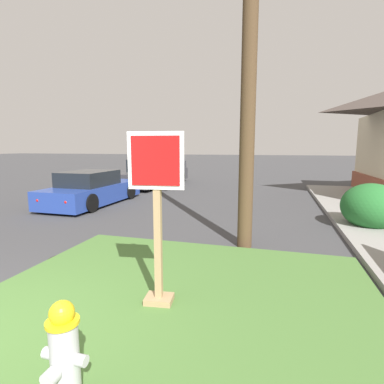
{
  "coord_description": "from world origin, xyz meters",
  "views": [
    {
      "loc": [
        3.19,
        -1.96,
        2.12
      ],
      "look_at": [
        1.53,
        3.93,
        1.2
      ],
      "focal_mm": 27.92,
      "sensor_mm": 36.0,
      "label": 1
    }
  ],
  "objects_px": {
    "parked_sedan_blue": "(92,190)",
    "pickup_truck_charcoal": "(154,175)",
    "utility_pole": "(250,15)",
    "manhole_cover": "(66,260)",
    "stop_sign": "(157,223)",
    "fire_hydrant": "(65,358)"
  },
  "relations": [
    {
      "from": "parked_sedan_blue",
      "to": "pickup_truck_charcoal",
      "type": "distance_m",
      "value": 5.6
    },
    {
      "from": "parked_sedan_blue",
      "to": "utility_pole",
      "type": "height_order",
      "value": "utility_pole"
    },
    {
      "from": "manhole_cover",
      "to": "utility_pole",
      "type": "bearing_deg",
      "value": 28.36
    },
    {
      "from": "stop_sign",
      "to": "pickup_truck_charcoal",
      "type": "xyz_separation_m",
      "value": [
        -5.05,
        11.76,
        -0.54
      ]
    },
    {
      "from": "pickup_truck_charcoal",
      "to": "manhole_cover",
      "type": "bearing_deg",
      "value": -75.7
    },
    {
      "from": "stop_sign",
      "to": "manhole_cover",
      "type": "relative_size",
      "value": 3.18
    },
    {
      "from": "fire_hydrant",
      "to": "parked_sedan_blue",
      "type": "xyz_separation_m",
      "value": [
        -5.06,
        7.83,
        0.04
      ]
    },
    {
      "from": "parked_sedan_blue",
      "to": "pickup_truck_charcoal",
      "type": "relative_size",
      "value": 0.77
    },
    {
      "from": "manhole_cover",
      "to": "parked_sedan_blue",
      "type": "relative_size",
      "value": 0.16
    },
    {
      "from": "stop_sign",
      "to": "manhole_cover",
      "type": "xyz_separation_m",
      "value": [
        -2.34,
        1.12,
        -1.15
      ]
    },
    {
      "from": "parked_sedan_blue",
      "to": "utility_pole",
      "type": "xyz_separation_m",
      "value": [
        5.99,
        -3.33,
        4.1
      ]
    },
    {
      "from": "stop_sign",
      "to": "parked_sedan_blue",
      "type": "height_order",
      "value": "stop_sign"
    },
    {
      "from": "fire_hydrant",
      "to": "utility_pole",
      "type": "distance_m",
      "value": 6.19
    },
    {
      "from": "fire_hydrant",
      "to": "pickup_truck_charcoal",
      "type": "distance_m",
      "value": 14.31
    },
    {
      "from": "utility_pole",
      "to": "parked_sedan_blue",
      "type": "bearing_deg",
      "value": 150.96
    },
    {
      "from": "stop_sign",
      "to": "utility_pole",
      "type": "height_order",
      "value": "utility_pole"
    },
    {
      "from": "stop_sign",
      "to": "utility_pole",
      "type": "distance_m",
      "value": 4.57
    },
    {
      "from": "manhole_cover",
      "to": "utility_pole",
      "type": "relative_size",
      "value": 0.08
    },
    {
      "from": "fire_hydrant",
      "to": "utility_pole",
      "type": "height_order",
      "value": "utility_pole"
    },
    {
      "from": "manhole_cover",
      "to": "pickup_truck_charcoal",
      "type": "xyz_separation_m",
      "value": [
        -2.71,
        10.64,
        0.61
      ]
    },
    {
      "from": "manhole_cover",
      "to": "utility_pole",
      "type": "distance_m",
      "value": 5.87
    },
    {
      "from": "manhole_cover",
      "to": "fire_hydrant",
      "type": "bearing_deg",
      "value": -51.34
    }
  ]
}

